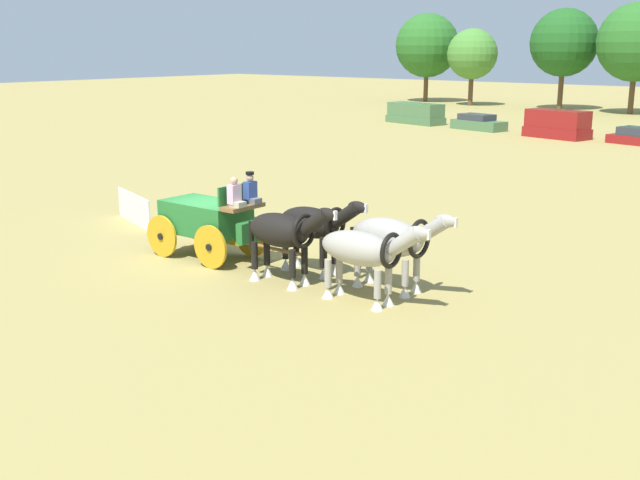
# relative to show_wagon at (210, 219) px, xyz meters

# --- Properties ---
(ground_plane) EXTENTS (220.00, 220.00, 0.00)m
(ground_plane) POSITION_rel_show_wagon_xyz_m (-0.18, -0.00, -1.19)
(ground_plane) COLOR #9E8C4C
(show_wagon) EXTENTS (5.61, 1.91, 2.72)m
(show_wagon) POSITION_rel_show_wagon_xyz_m (0.00, 0.00, 0.00)
(show_wagon) COLOR #236B2D
(show_wagon) RESTS_ON ground
(draft_horse_rear_near) EXTENTS (3.06, 0.92, 2.25)m
(draft_horse_rear_near) POSITION_rel_show_wagon_xyz_m (3.47, 0.72, 0.18)
(draft_horse_rear_near) COLOR black
(draft_horse_rear_near) RESTS_ON ground
(draft_horse_rear_off) EXTENTS (3.00, 0.96, 2.27)m
(draft_horse_rear_off) POSITION_rel_show_wagon_xyz_m (3.49, -0.58, 0.21)
(draft_horse_rear_off) COLOR black
(draft_horse_rear_off) RESTS_ON ground
(draft_horse_lead_near) EXTENTS (3.19, 1.05, 2.24)m
(draft_horse_lead_near) POSITION_rel_show_wagon_xyz_m (6.05, 0.77, 0.18)
(draft_horse_lead_near) COLOR #9E998E
(draft_horse_lead_near) RESTS_ON ground
(draft_horse_lead_off) EXTENTS (3.22, 0.92, 2.19)m
(draft_horse_lead_off) POSITION_rel_show_wagon_xyz_m (6.10, -0.53, 0.14)
(draft_horse_lead_off) COLOR #9E998E
(draft_horse_lead_off) RESTS_ON ground
(parked_vehicle_a) EXTENTS (5.40, 2.93, 1.66)m
(parked_vehicle_a) POSITION_rel_show_wagon_xyz_m (-17.80, 39.05, -0.38)
(parked_vehicle_a) COLOR #477047
(parked_vehicle_a) RESTS_ON ground
(parked_vehicle_b) EXTENTS (4.50, 2.56, 1.19)m
(parked_vehicle_b) POSITION_rel_show_wagon_xyz_m (-11.46, 37.92, -0.67)
(parked_vehicle_b) COLOR #477047
(parked_vehicle_b) RESTS_ON ground
(parked_vehicle_c) EXTENTS (4.75, 2.83, 1.92)m
(parked_vehicle_c) POSITION_rel_show_wagon_xyz_m (-4.70, 36.62, -0.25)
(parked_vehicle_c) COLOR maroon
(parked_vehicle_c) RESTS_ON ground
(tree_a) EXTENTS (7.05, 7.05, 9.73)m
(tree_a) POSITION_rel_show_wagon_xyz_m (-30.75, 61.32, 5.00)
(tree_a) COLOR brown
(tree_a) RESTS_ON ground
(tree_b) EXTENTS (5.25, 5.25, 7.96)m
(tree_b) POSITION_rel_show_wagon_xyz_m (-23.98, 59.38, 4.13)
(tree_b) COLOR brown
(tree_b) RESTS_ON ground
(tree_c) EXTENTS (6.59, 6.59, 9.77)m
(tree_c) POSITION_rel_show_wagon_xyz_m (-14.55, 60.44, 5.27)
(tree_c) COLOR brown
(tree_c) RESTS_ON ground
(tree_d) EXTENTS (7.12, 7.12, 10.06)m
(tree_d) POSITION_rel_show_wagon_xyz_m (-7.20, 59.22, 5.30)
(tree_d) COLOR brown
(tree_d) RESTS_ON ground
(sponsor_banner) EXTENTS (3.06, 1.06, 1.10)m
(sponsor_banner) POSITION_rel_show_wagon_xyz_m (-5.53, 1.40, -0.64)
(sponsor_banner) COLOR silver
(sponsor_banner) RESTS_ON ground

